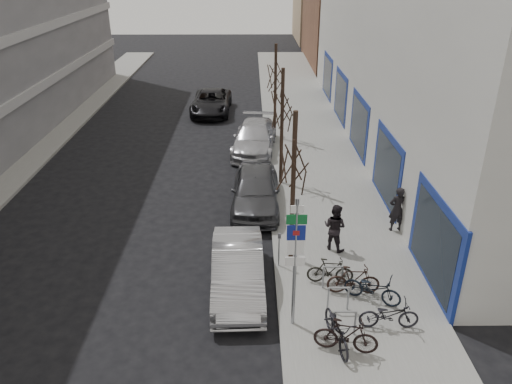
{
  "coord_description": "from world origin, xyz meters",
  "views": [
    {
      "loc": [
        1.21,
        -11.47,
        9.84
      ],
      "look_at": [
        1.39,
        5.02,
        2.0
      ],
      "focal_mm": 35.0,
      "sensor_mm": 36.0,
      "label": 1
    }
  ],
  "objects_px": {
    "bike_mid_inner": "(330,271)",
    "parked_car_front": "(238,270)",
    "highway_sign_pole": "(295,256)",
    "bike_far_inner": "(354,280)",
    "meter_front": "(279,246)",
    "parked_car_mid": "(256,190)",
    "bike_mid_curb": "(373,286)",
    "bike_far_curb": "(389,313)",
    "bike_near_left": "(337,326)",
    "parked_car_back": "(254,138)",
    "meter_back": "(268,139)",
    "bike_near_right": "(346,335)",
    "bike_rack": "(338,296)",
    "tree_near": "(294,153)",
    "tree_far": "(276,69)",
    "tree_mid": "(282,100)",
    "pedestrian_far": "(335,227)",
    "pedestrian_near": "(397,209)",
    "meter_mid": "(273,180)",
    "lane_car": "(211,102)"
  },
  "relations": [
    {
      "from": "tree_mid",
      "to": "pedestrian_near",
      "type": "bearing_deg",
      "value": -47.48
    },
    {
      "from": "highway_sign_pole",
      "to": "parked_car_back",
      "type": "relative_size",
      "value": 0.78
    },
    {
      "from": "bike_far_inner",
      "to": "pedestrian_near",
      "type": "distance_m",
      "value": 4.68
    },
    {
      "from": "bike_rack",
      "to": "bike_far_inner",
      "type": "distance_m",
      "value": 1.01
    },
    {
      "from": "bike_near_left",
      "to": "pedestrian_far",
      "type": "xyz_separation_m",
      "value": [
        0.67,
        4.92,
        0.32
      ]
    },
    {
      "from": "parked_car_front",
      "to": "meter_mid",
      "type": "bearing_deg",
      "value": 76.43
    },
    {
      "from": "highway_sign_pole",
      "to": "parked_car_back",
      "type": "xyz_separation_m",
      "value": [
        -1.0,
        14.55,
        -1.68
      ]
    },
    {
      "from": "meter_front",
      "to": "parked_car_mid",
      "type": "distance_m",
      "value": 4.72
    },
    {
      "from": "tree_near",
      "to": "tree_far",
      "type": "height_order",
      "value": "same"
    },
    {
      "from": "highway_sign_pole",
      "to": "bike_near_right",
      "type": "height_order",
      "value": "highway_sign_pole"
    },
    {
      "from": "highway_sign_pole",
      "to": "meter_back",
      "type": "distance_m",
      "value": 14.1
    },
    {
      "from": "meter_back",
      "to": "pedestrian_far",
      "type": "xyz_separation_m",
      "value": [
        2.05,
        -9.92,
        0.13
      ]
    },
    {
      "from": "parked_car_mid",
      "to": "bike_near_left",
      "type": "bearing_deg",
      "value": -74.18
    },
    {
      "from": "tree_mid",
      "to": "tree_far",
      "type": "distance_m",
      "value": 6.5
    },
    {
      "from": "bike_near_left",
      "to": "bike_far_inner",
      "type": "xyz_separation_m",
      "value": [
        0.87,
        2.25,
        -0.07
      ]
    },
    {
      "from": "tree_far",
      "to": "pedestrian_near",
      "type": "bearing_deg",
      "value": -69.24
    },
    {
      "from": "parked_car_back",
      "to": "parked_car_mid",
      "type": "bearing_deg",
      "value": -83.88
    },
    {
      "from": "bike_mid_inner",
      "to": "tree_far",
      "type": "bearing_deg",
      "value": 9.82
    },
    {
      "from": "meter_back",
      "to": "bike_near_right",
      "type": "relative_size",
      "value": 0.73
    },
    {
      "from": "bike_mid_curb",
      "to": "parked_car_front",
      "type": "height_order",
      "value": "parked_car_front"
    },
    {
      "from": "highway_sign_pole",
      "to": "bike_far_inner",
      "type": "xyz_separation_m",
      "value": [
        2.01,
        1.42,
        -1.8
      ]
    },
    {
      "from": "tree_near",
      "to": "parked_car_mid",
      "type": "distance_m",
      "value": 5.42
    },
    {
      "from": "bike_mid_curb",
      "to": "pedestrian_near",
      "type": "xyz_separation_m",
      "value": [
        1.88,
        4.4,
        0.37
      ]
    },
    {
      "from": "bike_mid_curb",
      "to": "bike_far_curb",
      "type": "relative_size",
      "value": 1.04
    },
    {
      "from": "meter_back",
      "to": "bike_near_left",
      "type": "xyz_separation_m",
      "value": [
        1.39,
        -14.84,
        -0.18
      ]
    },
    {
      "from": "meter_front",
      "to": "bike_mid_curb",
      "type": "distance_m",
      "value": 3.42
    },
    {
      "from": "meter_back",
      "to": "bike_far_curb",
      "type": "xyz_separation_m",
      "value": [
        2.97,
        -14.2,
        -0.24
      ]
    },
    {
      "from": "parked_car_mid",
      "to": "pedestrian_far",
      "type": "xyz_separation_m",
      "value": [
        2.8,
        -3.59,
        0.2
      ]
    },
    {
      "from": "tree_far",
      "to": "parked_car_back",
      "type": "bearing_deg",
      "value": -121.42
    },
    {
      "from": "bike_near_left",
      "to": "lane_car",
      "type": "relative_size",
      "value": 0.35
    },
    {
      "from": "bike_near_left",
      "to": "bike_far_inner",
      "type": "bearing_deg",
      "value": 59.3
    },
    {
      "from": "parked_car_mid",
      "to": "lane_car",
      "type": "relative_size",
      "value": 0.91
    },
    {
      "from": "tree_near",
      "to": "meter_front",
      "type": "xyz_separation_m",
      "value": [
        -0.45,
        -0.5,
        -3.19
      ]
    },
    {
      "from": "bike_rack",
      "to": "pedestrian_near",
      "type": "bearing_deg",
      "value": 58.1
    },
    {
      "from": "highway_sign_pole",
      "to": "tree_mid",
      "type": "xyz_separation_m",
      "value": [
        0.2,
        10.01,
        1.65
      ]
    },
    {
      "from": "bike_near_left",
      "to": "bike_mid_inner",
      "type": "distance_m",
      "value": 2.84
    },
    {
      "from": "bike_rack",
      "to": "parked_car_mid",
      "type": "bearing_deg",
      "value": 108.77
    },
    {
      "from": "bike_rack",
      "to": "parked_car_mid",
      "type": "distance_m",
      "value": 7.46
    },
    {
      "from": "meter_front",
      "to": "tree_near",
      "type": "bearing_deg",
      "value": 48.01
    },
    {
      "from": "bike_rack",
      "to": "bike_near_right",
      "type": "bearing_deg",
      "value": -92.41
    },
    {
      "from": "highway_sign_pole",
      "to": "pedestrian_far",
      "type": "height_order",
      "value": "highway_sign_pole"
    },
    {
      "from": "bike_near_left",
      "to": "bike_mid_inner",
      "type": "height_order",
      "value": "bike_near_left"
    },
    {
      "from": "bike_rack",
      "to": "bike_near_right",
      "type": "distance_m",
      "value": 1.74
    },
    {
      "from": "bike_near_right",
      "to": "parked_car_back",
      "type": "distance_m",
      "value": 15.84
    },
    {
      "from": "bike_rack",
      "to": "tree_far",
      "type": "bearing_deg",
      "value": 94.32
    },
    {
      "from": "bike_mid_inner",
      "to": "parked_car_front",
      "type": "xyz_separation_m",
      "value": [
        -2.99,
        -0.17,
        0.15
      ]
    },
    {
      "from": "bike_near_right",
      "to": "bike_far_curb",
      "type": "height_order",
      "value": "bike_near_right"
    },
    {
      "from": "bike_mid_curb",
      "to": "bike_far_inner",
      "type": "xyz_separation_m",
      "value": [
        -0.52,
        0.39,
        -0.03
      ]
    },
    {
      "from": "tree_mid",
      "to": "bike_near_right",
      "type": "bearing_deg",
      "value": -84.22
    },
    {
      "from": "bike_near_right",
      "to": "bike_mid_curb",
      "type": "distance_m",
      "value": 2.46
    }
  ]
}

